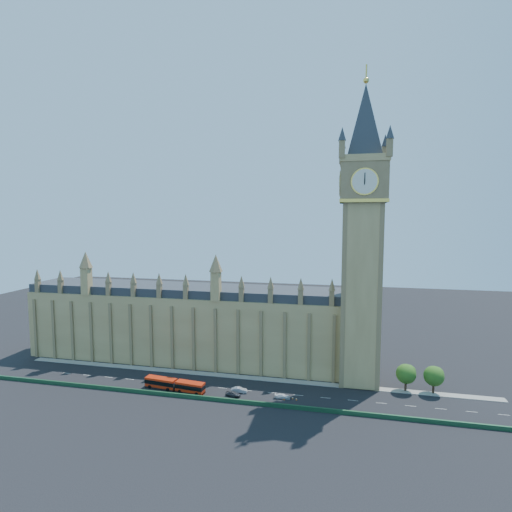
% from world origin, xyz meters
% --- Properties ---
extents(ground, '(400.00, 400.00, 0.00)m').
position_xyz_m(ground, '(0.00, 0.00, 0.00)').
color(ground, black).
rests_on(ground, ground).
extents(palace_westminster, '(120.00, 20.00, 28.00)m').
position_xyz_m(palace_westminster, '(-25.00, 22.00, 13.86)').
color(palace_westminster, '#A4864F').
rests_on(palace_westminster, ground).
extents(elizabeth_tower, '(20.59, 20.59, 105.00)m').
position_xyz_m(elizabeth_tower, '(38.00, 13.99, 54.56)').
color(elizabeth_tower, '#A4864F').
rests_on(elizabeth_tower, ground).
extents(bridge_parapet, '(160.00, 0.60, 1.20)m').
position_xyz_m(bridge_parapet, '(0.00, -9.00, 0.60)').
color(bridge_parapet, '#1E4C2D').
rests_on(bridge_parapet, ground).
extents(kerb_north, '(160.00, 3.00, 0.16)m').
position_xyz_m(kerb_north, '(0.00, 9.50, 0.08)').
color(kerb_north, gray).
rests_on(kerb_north, ground).
extents(tree_east_near, '(6.00, 6.00, 8.50)m').
position_xyz_m(tree_east_near, '(52.22, 10.08, 5.64)').
color(tree_east_near, '#382619').
rests_on(tree_east_near, ground).
extents(tree_east_far, '(6.00, 6.00, 8.50)m').
position_xyz_m(tree_east_far, '(60.22, 10.08, 5.64)').
color(tree_east_far, '#382619').
rests_on(tree_east_far, ground).
extents(red_bus, '(20.00, 5.04, 3.37)m').
position_xyz_m(red_bus, '(-17.99, -4.76, 1.77)').
color(red_bus, red).
rests_on(red_bus, ground).
extents(car_grey, '(4.77, 2.39, 1.56)m').
position_xyz_m(car_grey, '(0.90, -4.89, 0.78)').
color(car_grey, '#38393F').
rests_on(car_grey, ground).
extents(car_silver, '(5.09, 2.33, 1.62)m').
position_xyz_m(car_silver, '(2.00, -2.01, 0.81)').
color(car_silver, '#9A9BA1').
rests_on(car_silver, ground).
extents(car_white, '(4.68, 2.20, 1.32)m').
position_xyz_m(car_white, '(15.58, -3.13, 0.66)').
color(car_white, silver).
rests_on(car_white, ground).
extents(cone_a, '(0.48, 0.48, 0.66)m').
position_xyz_m(cone_a, '(14.00, -1.91, 0.33)').
color(cone_a, black).
rests_on(cone_a, ground).
extents(cone_b, '(0.51, 0.51, 0.66)m').
position_xyz_m(cone_b, '(18.59, -2.82, 0.32)').
color(cone_b, black).
rests_on(cone_b, ground).
extents(cone_c, '(0.46, 0.46, 0.72)m').
position_xyz_m(cone_c, '(19.77, -3.38, 0.35)').
color(cone_c, black).
rests_on(cone_c, ground).
extents(cone_d, '(0.51, 0.51, 0.78)m').
position_xyz_m(cone_d, '(16.19, -3.89, 0.38)').
color(cone_d, black).
rests_on(cone_d, ground).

